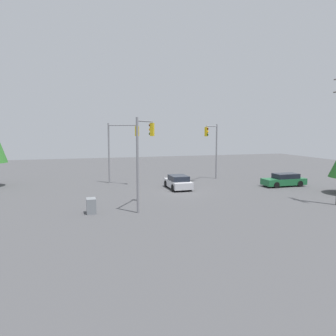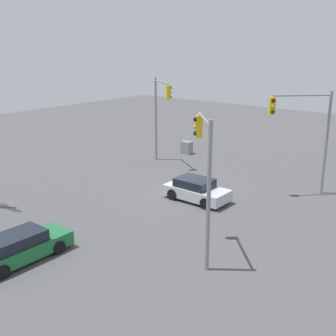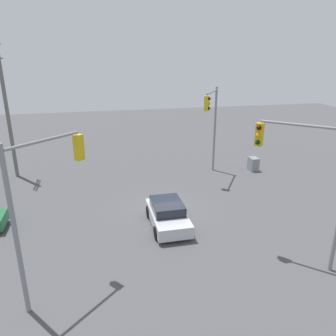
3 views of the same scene
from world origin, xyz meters
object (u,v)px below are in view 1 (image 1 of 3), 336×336
Objects in this scene: sedan_silver at (178,182)px; traffic_signal_aux at (213,142)px; sedan_green at (284,180)px; electrical_cabinet at (91,206)px; traffic_signal_cross at (143,148)px; traffic_signal_main at (120,143)px.

traffic_signal_aux is (-4.46, 5.80, 3.83)m from sedan_silver.
sedan_green reaches higher than electrical_cabinet.
traffic_signal_aux is 6.02× the size of electrical_cabinet.
traffic_signal_cross is 1.04× the size of traffic_signal_aux.
sedan_green is 17.92m from traffic_signal_cross.
traffic_signal_aux is (0.20, 11.05, -0.09)m from traffic_signal_main.
traffic_signal_aux reaches higher than sedan_green.
traffic_signal_aux reaches higher than sedan_silver.
traffic_signal_cross reaches higher than traffic_signal_aux.
electrical_cabinet is at bearing 126.31° from traffic_signal_cross.
sedan_silver reaches higher than electrical_cabinet.
sedan_silver is at bearing -5.60° from traffic_signal_aux.
traffic_signal_main is at bearing -44.19° from traffic_signal_aux.
sedan_silver is (-1.74, -11.40, 0.02)m from sedan_green.
sedan_silver is 8.04m from traffic_signal_main.
traffic_signal_main is at bearing 138.42° from sedan_silver.
traffic_signal_cross is at bearing 108.53° from sedan_green.
traffic_signal_cross is (7.29, -5.16, 4.01)m from sedan_silver.
traffic_signal_main is 6.10× the size of electrical_cabinet.
traffic_signal_main is at bearing 68.97° from sedan_green.
sedan_green is 0.69× the size of traffic_signal_main.
sedan_silver is 3.69× the size of electrical_cabinet.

